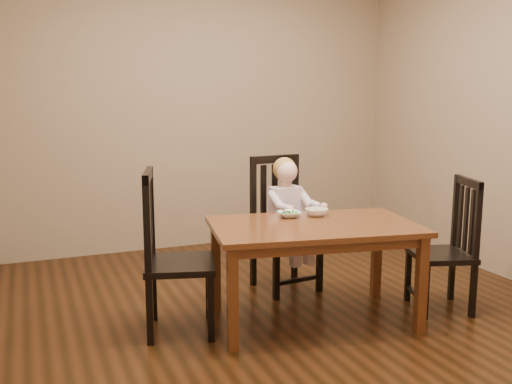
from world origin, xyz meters
name	(u,v)px	position (x,y,z in m)	size (l,w,h in m)	color
room	(290,118)	(0.00, 0.00, 1.35)	(4.01, 4.01, 2.71)	#3B1D0C
dining_table	(314,235)	(0.10, -0.18, 0.59)	(1.45, 1.02, 0.67)	#492D11
chair_child	(283,225)	(0.20, 0.52, 0.49)	(0.49, 0.47, 1.03)	black
chair_left	(171,256)	(-0.81, 0.01, 0.50)	(0.53, 0.55, 1.04)	black
chair_right	(448,247)	(1.07, -0.34, 0.45)	(0.49, 0.50, 0.94)	black
toddler	(286,210)	(0.20, 0.47, 0.63)	(0.31, 0.39, 0.53)	silver
bowl_peas	(289,214)	(0.03, 0.07, 0.69)	(0.16, 0.16, 0.04)	white
bowl_veg	(317,212)	(0.23, 0.03, 0.69)	(0.16, 0.16, 0.05)	white
fork	(284,212)	(-0.01, 0.05, 0.71)	(0.07, 0.11, 0.05)	silver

